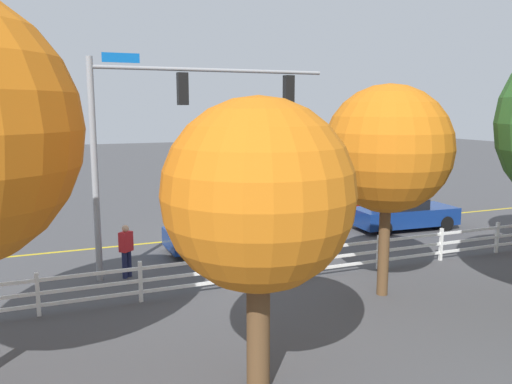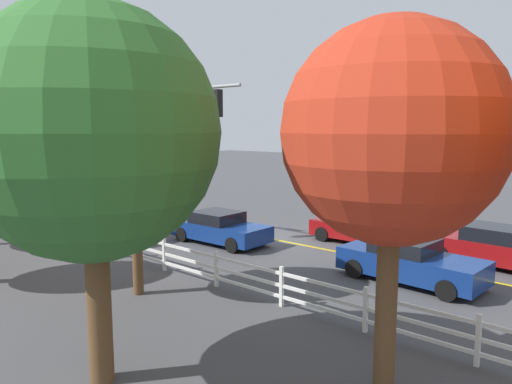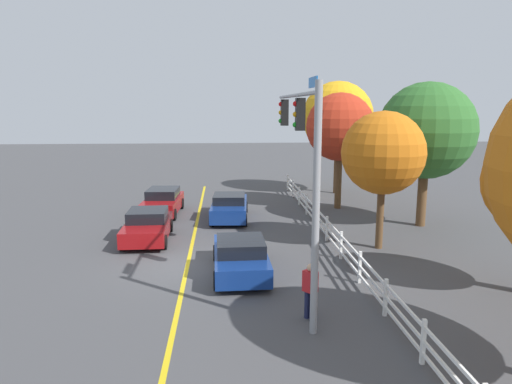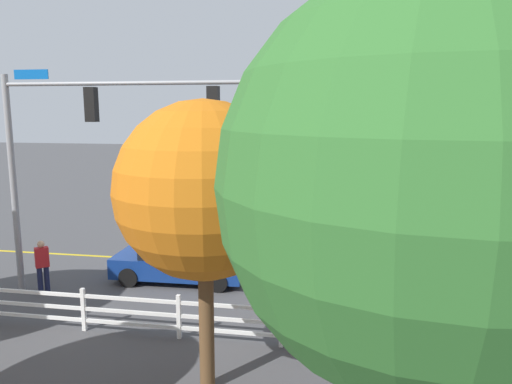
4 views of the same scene
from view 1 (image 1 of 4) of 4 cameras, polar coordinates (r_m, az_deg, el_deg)
name	(u,v)px [view 1 (image 1 of 4)]	position (r m, az deg, el deg)	size (l,w,h in m)	color
ground_plane	(231,235)	(21.73, -2.76, -4.81)	(120.00, 120.00, 0.00)	#444447
lane_center_stripe	(315,227)	(23.32, 6.57, -3.87)	(28.00, 0.16, 0.01)	gold
signal_assembly	(169,121)	(16.46, -9.56, 7.72)	(7.69, 0.38, 6.89)	gray
car_0	(224,233)	(19.39, -3.53, -4.51)	(4.43, 2.08, 1.37)	navy
car_1	(404,214)	(23.61, 16.01, -2.32)	(4.66, 2.18, 1.42)	navy
car_2	(288,205)	(24.83, 3.60, -1.44)	(4.22, 2.07, 1.40)	maroon
car_3	(380,197)	(27.44, 13.55, -0.58)	(4.35, 2.14, 1.45)	maroon
pedestrian	(126,249)	(16.71, -14.17, -6.11)	(0.47, 0.46, 1.69)	#191E3F
white_rail_fence	(379,251)	(17.59, 13.42, -6.41)	(26.10, 0.10, 1.15)	white
tree_2	(388,149)	(14.61, 14.38, 4.60)	(3.53, 3.53, 5.94)	brown
tree_3	(258,196)	(9.21, 0.26, -0.46)	(3.51, 3.51, 5.50)	brown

